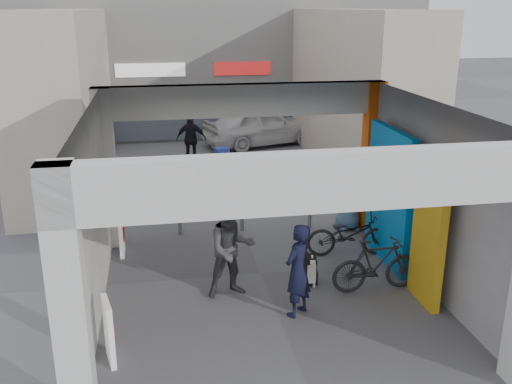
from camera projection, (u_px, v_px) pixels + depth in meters
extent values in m
plane|color=#59595E|center=(260.00, 273.00, 11.40)|extent=(90.00, 90.00, 0.00)
cube|color=silver|center=(69.00, 308.00, 6.62)|extent=(0.40, 0.40, 3.50)
cube|color=silver|center=(106.00, 169.00, 12.23)|extent=(0.40, 0.40, 3.50)
cube|color=#E2580D|center=(372.00, 157.00, 13.23)|extent=(0.40, 0.40, 3.50)
plane|color=silver|center=(93.00, 218.00, 9.43)|extent=(0.00, 6.40, 6.40)
plane|color=#A1A1A6|center=(431.00, 198.00, 10.42)|extent=(0.00, 6.40, 6.40)
cube|color=#0C76CB|center=(389.00, 196.00, 11.60)|extent=(0.15, 2.00, 2.80)
cube|color=gold|center=(429.00, 229.00, 9.92)|extent=(0.15, 1.00, 2.80)
plane|color=#AEAEA9|center=(272.00, 108.00, 9.38)|extent=(6.40, 6.40, 0.00)
cube|color=silver|center=(243.00, 100.00, 12.34)|extent=(6.40, 0.30, 0.70)
cube|color=silver|center=(324.00, 181.00, 6.63)|extent=(6.40, 0.30, 0.70)
cube|color=white|center=(242.00, 101.00, 12.52)|extent=(4.20, 0.05, 0.55)
cube|color=silver|center=(198.00, 34.00, 23.26)|extent=(18.00, 4.00, 8.00)
cube|color=#515966|center=(205.00, 116.00, 22.28)|extent=(16.20, 0.06, 1.80)
cube|color=white|center=(150.00, 70.00, 21.39)|extent=(2.60, 0.06, 0.50)
cube|color=red|center=(242.00, 68.00, 21.98)|extent=(2.20, 0.06, 0.50)
cube|color=#BDB29C|center=(66.00, 98.00, 16.90)|extent=(2.00, 9.00, 5.00)
cube|color=#BDB29C|center=(355.00, 90.00, 18.39)|extent=(2.00, 9.00, 5.00)
cylinder|color=gray|center=(179.00, 216.00, 13.24)|extent=(0.09, 0.09, 0.89)
cylinder|color=gray|center=(242.00, 213.00, 13.47)|extent=(0.09, 0.09, 0.84)
cylinder|color=gray|center=(310.00, 210.00, 13.70)|extent=(0.09, 0.09, 0.82)
cube|color=white|center=(109.00, 331.00, 8.44)|extent=(0.20, 0.55, 1.00)
cube|color=red|center=(111.00, 328.00, 8.43)|extent=(0.12, 0.38, 0.40)
cube|color=white|center=(121.00, 232.00, 12.13)|extent=(0.08, 0.55, 1.00)
cube|color=red|center=(123.00, 230.00, 12.12)|extent=(0.04, 0.39, 0.40)
cylinder|color=#B1B0B6|center=(177.00, 192.00, 15.14)|extent=(0.06, 0.06, 0.77)
cylinder|color=#B1B0B6|center=(178.00, 205.00, 15.25)|extent=(0.47, 0.47, 0.02)
cylinder|color=#B1B0B6|center=(177.00, 178.00, 15.02)|extent=(0.75, 0.75, 0.05)
cube|color=#B1B0B6|center=(153.00, 201.00, 14.87)|extent=(0.41, 0.41, 0.48)
cube|color=#B1B0B6|center=(152.00, 182.00, 14.91)|extent=(0.41, 0.05, 0.48)
cube|color=#B1B0B6|center=(196.00, 190.00, 15.77)|extent=(0.41, 0.41, 0.48)
cube|color=#B1B0B6|center=(195.00, 172.00, 15.80)|extent=(0.41, 0.05, 0.48)
cube|color=#B1B0B6|center=(165.00, 191.00, 15.73)|extent=(0.41, 0.41, 0.48)
cube|color=#B1B0B6|center=(164.00, 172.00, 15.76)|extent=(0.41, 0.05, 0.48)
cube|color=black|center=(160.00, 181.00, 16.85)|extent=(1.22, 0.61, 0.30)
cube|color=#1B5819|center=(160.00, 178.00, 16.66)|extent=(1.01, 0.36, 0.18)
cube|color=#1B5819|center=(160.00, 170.00, 16.74)|extent=(1.01, 0.36, 0.18)
cube|color=#1B5819|center=(159.00, 162.00, 16.81)|extent=(1.01, 0.36, 0.18)
cube|color=#1B5819|center=(222.00, 160.00, 19.27)|extent=(0.52, 0.45, 0.28)
cube|color=#293997|center=(222.00, 152.00, 19.18)|extent=(0.52, 0.45, 0.28)
cube|color=black|center=(308.00, 276.00, 11.00)|extent=(0.27, 0.35, 0.27)
cube|color=black|center=(310.00, 270.00, 10.80)|extent=(0.21, 0.18, 0.40)
cube|color=silver|center=(312.00, 274.00, 10.72)|extent=(0.17, 0.03, 0.38)
cylinder|color=silver|center=(308.00, 280.00, 10.77)|extent=(0.05, 0.05, 0.31)
cylinder|color=silver|center=(314.00, 280.00, 10.80)|extent=(0.05, 0.05, 0.31)
sphere|color=black|center=(311.00, 258.00, 10.71)|extent=(0.21, 0.21, 0.21)
cube|color=silver|center=(312.00, 262.00, 10.61)|extent=(0.09, 0.13, 0.07)
cone|color=black|center=(308.00, 253.00, 10.71)|extent=(0.08, 0.08, 0.09)
cone|color=black|center=(313.00, 252.00, 10.73)|extent=(0.08, 0.08, 0.09)
imported|color=black|center=(298.00, 270.00, 9.65)|extent=(0.72, 0.70, 1.66)
imported|color=#434345|center=(231.00, 249.00, 10.30)|extent=(1.00, 0.84, 1.83)
imported|color=#5781A9|center=(350.00, 194.00, 13.44)|extent=(0.91, 0.66, 1.73)
imported|color=black|center=(191.00, 139.00, 19.04)|extent=(1.07, 0.62, 1.72)
imported|color=black|center=(349.00, 234.00, 12.10)|extent=(1.86, 0.81, 0.95)
imported|color=black|center=(376.00, 265.00, 10.58)|extent=(1.73, 0.54, 1.03)
imported|color=silver|center=(261.00, 125.00, 21.71)|extent=(4.77, 3.02, 1.51)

